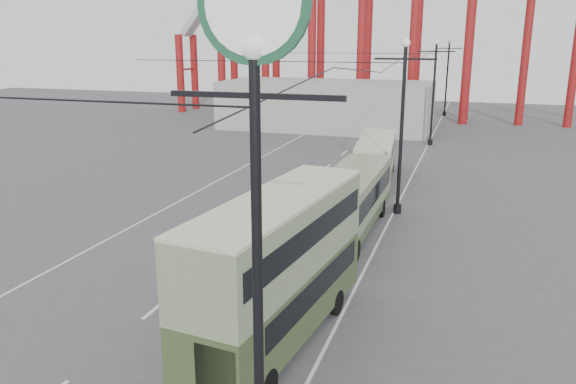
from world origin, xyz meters
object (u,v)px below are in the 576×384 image
(double_decker_bus, at_px, (279,263))
(pedestrian, at_px, (234,278))
(lamp_post_near, at_px, (255,121))
(single_decker_green, at_px, (350,200))
(single_decker_cream, at_px, (376,156))

(double_decker_bus, bearing_deg, pedestrian, 146.13)
(lamp_post_near, relative_size, pedestrian, 5.74)
(single_decker_green, relative_size, single_decker_cream, 1.14)
(lamp_post_near, relative_size, single_decker_cream, 1.17)
(double_decker_bus, height_order, single_decker_green, double_decker_bus)
(single_decker_green, height_order, pedestrian, single_decker_green)
(pedestrian, bearing_deg, single_decker_cream, -99.68)
(single_decker_cream, height_order, pedestrian, single_decker_cream)
(lamp_post_near, height_order, single_decker_cream, lamp_post_near)
(lamp_post_near, height_order, pedestrian, lamp_post_near)
(single_decker_green, distance_m, pedestrian, 9.12)
(single_decker_green, xyz_separation_m, pedestrian, (-2.31, -8.79, -0.73))
(lamp_post_near, distance_m, pedestrian, 11.43)
(double_decker_bus, distance_m, single_decker_green, 10.93)
(lamp_post_near, xyz_separation_m, double_decker_bus, (-1.68, 6.01, -5.20))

